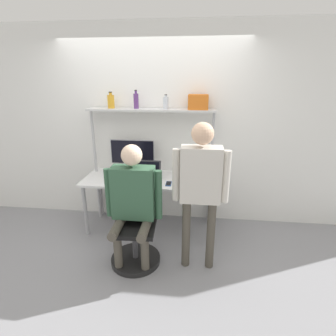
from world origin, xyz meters
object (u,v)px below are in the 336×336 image
(laptop, at_px, (147,175))
(bottle_clear, at_px, (166,103))
(bottle_purple, at_px, (136,101))
(bottle_amber, at_px, (111,101))
(person_seated, at_px, (133,197))
(storage_box, at_px, (198,102))
(cell_phone, at_px, (169,184))
(monitor, at_px, (133,154))
(office_chair, at_px, (136,238))
(person_standing, at_px, (201,180))

(laptop, bearing_deg, bottle_clear, 51.82)
(bottle_purple, bearing_deg, bottle_amber, 180.00)
(laptop, height_order, person_seated, person_seated)
(laptop, bearing_deg, bottle_purple, 121.87)
(bottle_clear, height_order, bottle_amber, bottle_amber)
(person_seated, distance_m, bottle_clear, 1.33)
(laptop, distance_m, storage_box, 1.14)
(laptop, distance_m, bottle_purple, 0.98)
(bottle_amber, bearing_deg, person_seated, -63.27)
(cell_phone, xyz_separation_m, bottle_purple, (-0.47, 0.37, 0.99))
(storage_box, bearing_deg, person_seated, -124.00)
(monitor, bearing_deg, office_chair, -76.18)
(monitor, height_order, person_standing, person_standing)
(monitor, relative_size, laptop, 1.77)
(monitor, distance_m, laptop, 0.45)
(monitor, height_order, bottle_amber, bottle_amber)
(laptop, xyz_separation_m, cell_phone, (0.29, -0.09, -0.06))
(monitor, xyz_separation_m, office_chair, (0.23, -0.95, -0.72))
(office_chair, bearing_deg, cell_phone, 60.05)
(person_seated, distance_m, bottle_amber, 1.41)
(monitor, xyz_separation_m, cell_phone, (0.55, -0.40, -0.27))
(bottle_purple, xyz_separation_m, bottle_amber, (-0.34, 0.00, -0.01))
(cell_phone, relative_size, person_seated, 0.11)
(cell_phone, distance_m, person_standing, 0.75)
(laptop, height_order, person_standing, person_standing)
(monitor, distance_m, cell_phone, 0.73)
(person_standing, xyz_separation_m, bottle_clear, (-0.46, 0.95, 0.68))
(laptop, relative_size, cell_phone, 2.33)
(bottle_purple, distance_m, storage_box, 0.80)
(monitor, bearing_deg, person_seated, -76.67)
(cell_phone, distance_m, bottle_amber, 1.32)
(laptop, height_order, bottle_clear, bottle_clear)
(bottle_purple, bearing_deg, laptop, -58.13)
(person_seated, xyz_separation_m, bottle_purple, (-0.15, 0.97, 0.91))
(person_seated, distance_m, storage_box, 1.47)
(monitor, xyz_separation_m, storage_box, (0.89, -0.03, 0.71))
(person_standing, relative_size, bottle_clear, 8.93)
(bottle_clear, distance_m, bottle_amber, 0.73)
(office_chair, xyz_separation_m, storage_box, (0.65, 0.92, 1.44))
(person_seated, height_order, person_standing, person_standing)
(laptop, bearing_deg, person_seated, -91.84)
(person_seated, xyz_separation_m, person_standing, (0.70, 0.02, 0.21))
(person_seated, relative_size, storage_box, 5.49)
(monitor, height_order, cell_phone, monitor)
(office_chair, height_order, bottle_clear, bottle_clear)
(bottle_clear, bearing_deg, bottle_purple, 180.00)
(bottle_amber, bearing_deg, person_standing, -38.50)
(office_chair, xyz_separation_m, bottle_clear, (0.24, 0.92, 1.42))
(bottle_amber, bearing_deg, cell_phone, -24.68)
(monitor, height_order, laptop, monitor)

